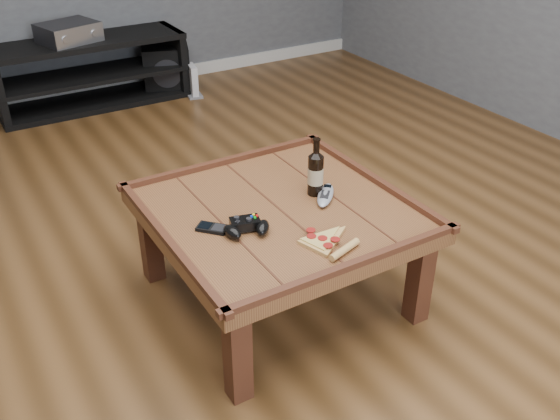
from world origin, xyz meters
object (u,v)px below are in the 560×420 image
media_console (91,73)px  remote_control (325,195)px  subwoofer (166,67)px  smartphone (212,228)px  pizza_slice (326,242)px  av_receiver (69,32)px  coffee_table (279,221)px  game_controller (246,227)px  game_console (193,82)px  beer_bottle (316,172)px

media_console → remote_control: 2.79m
media_console → subwoofer: media_console is taller
media_console → smartphone: bearing=-96.3°
pizza_slice → av_receiver: bearing=75.4°
coffee_table → remote_control: remote_control is taller
pizza_slice → smartphone: size_ratio=2.41×
media_console → av_receiver: bearing=-177.6°
game_controller → smartphone: 0.14m
smartphone → subwoofer: 2.96m
smartphone → remote_control: (0.52, -0.02, 0.01)m
game_controller → subwoofer: size_ratio=0.42×
pizza_slice → subwoofer: bearing=62.0°
pizza_slice → av_receiver: (-0.13, 3.06, 0.11)m
game_controller → game_console: game_controller is taller
av_receiver → game_console: (0.84, -0.21, -0.45)m
game_controller → subwoofer: game_controller is taller
smartphone → remote_control: remote_control is taller
remote_control → subwoofer: remote_control is taller
media_console → pizza_slice: (0.02, -3.06, 0.21)m
subwoofer → game_console: 0.29m
smartphone → subwoofer: smartphone is taller
av_receiver → subwoofer: 0.83m
av_receiver → game_console: size_ratio=1.84×
coffee_table → beer_bottle: beer_bottle is taller
media_console → av_receiver: 0.34m
smartphone → subwoofer: size_ratio=0.28×
subwoofer → game_controller: bearing=-85.8°
smartphone → subwoofer: bearing=29.4°
remote_control → beer_bottle: bearing=149.3°
beer_bottle → game_controller: bearing=-163.0°
media_console → beer_bottle: size_ratio=5.50×
beer_bottle → remote_control: beer_bottle is taller
game_console → av_receiver: bearing=177.1°
smartphone → game_controller: bearing=-82.3°
coffee_table → game_console: coffee_table is taller
media_console → game_controller: bearing=-94.0°
coffee_table → subwoofer: size_ratio=2.24×
remote_control → game_controller: bearing=-127.9°
remote_control → subwoofer: bearing=124.8°
smartphone → remote_control: bearing=-44.7°
smartphone → game_console: smartphone is taller
smartphone → pizza_slice: bearing=-86.5°
pizza_slice → smartphone: pizza_slice is taller
beer_bottle → game_console: size_ratio=1.03×
media_console → game_console: (0.73, -0.21, -0.13)m
beer_bottle → game_console: beer_bottle is taller
beer_bottle → subwoofer: size_ratio=0.55×
remote_control → av_receiver: (-0.33, 2.77, 0.10)m
media_console → game_controller: size_ratio=7.24×
coffee_table → subwoofer: 2.87m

